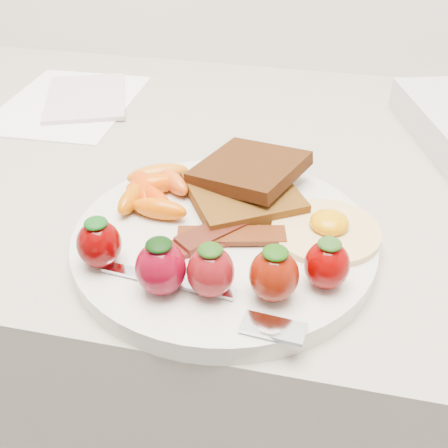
# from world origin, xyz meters

# --- Properties ---
(counter) EXTENTS (2.00, 0.60, 0.90)m
(counter) POSITION_xyz_m (0.00, 1.70, 0.45)
(counter) COLOR gray
(counter) RESTS_ON ground
(plate) EXTENTS (0.27, 0.27, 0.02)m
(plate) POSITION_xyz_m (-0.00, 1.53, 0.91)
(plate) COLOR silver
(plate) RESTS_ON counter
(toast_lower) EXTENTS (0.13, 0.13, 0.01)m
(toast_lower) POSITION_xyz_m (0.00, 1.59, 0.93)
(toast_lower) COLOR #44250D
(toast_lower) RESTS_ON plate
(toast_upper) EXTENTS (0.12, 0.12, 0.02)m
(toast_upper) POSITION_xyz_m (0.01, 1.61, 0.94)
(toast_upper) COLOR black
(toast_upper) RESTS_ON toast_lower
(fried_egg) EXTENTS (0.11, 0.11, 0.02)m
(fried_egg) POSITION_xyz_m (0.09, 1.55, 0.92)
(fried_egg) COLOR beige
(fried_egg) RESTS_ON plate
(bacon_strips) EXTENTS (0.11, 0.10, 0.01)m
(bacon_strips) POSITION_xyz_m (-0.00, 1.52, 0.92)
(bacon_strips) COLOR #360E0C
(bacon_strips) RESTS_ON plate
(baby_carrots) EXTENTS (0.08, 0.10, 0.02)m
(baby_carrots) POSITION_xyz_m (-0.08, 1.57, 0.93)
(baby_carrots) COLOR #E34D00
(baby_carrots) RESTS_ON plate
(strawberries) EXTENTS (0.22, 0.07, 0.05)m
(strawberries) POSITION_xyz_m (0.00, 1.46, 0.94)
(strawberries) COLOR #560000
(strawberries) RESTS_ON plate
(fork) EXTENTS (0.17, 0.06, 0.00)m
(fork) POSITION_xyz_m (0.01, 1.44, 0.92)
(fork) COLOR white
(fork) RESTS_ON plate
(paper_sheet) EXTENTS (0.17, 0.23, 0.00)m
(paper_sheet) POSITION_xyz_m (-0.28, 1.80, 0.90)
(paper_sheet) COLOR white
(paper_sheet) RESTS_ON counter
(notepad) EXTENTS (0.15, 0.18, 0.01)m
(notepad) POSITION_xyz_m (-0.26, 1.81, 0.91)
(notepad) COLOR beige
(notepad) RESTS_ON paper_sheet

